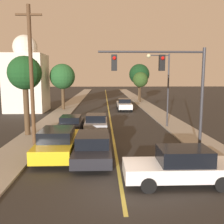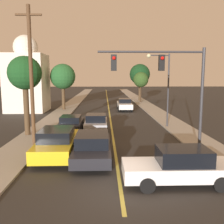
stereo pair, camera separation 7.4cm
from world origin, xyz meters
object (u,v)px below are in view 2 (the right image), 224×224
(car_outer_lane_front, at_px, (57,142))
(streetlamp_right, at_px, (163,79))
(domed_building_left, at_px, (27,78))
(tree_left_far, at_px, (63,77))
(car_near_lane_front, at_px, (93,146))
(car_outer_lane_second, at_px, (71,124))
(utility_pole_left, at_px, (31,74))
(traffic_signal_mast, at_px, (168,77))
(tree_right_far, at_px, (141,80))
(car_near_lane_second, at_px, (96,124))
(tree_right_near, at_px, (140,74))
(tree_left_near, at_px, (25,74))
(car_far_oncoming, at_px, (124,104))
(car_crossing_right, at_px, (180,166))

(car_outer_lane_front, xyz_separation_m, streetlamp_right, (7.81, 7.85, 3.47))
(domed_building_left, bearing_deg, tree_left_far, 10.98)
(streetlamp_right, bearing_deg, car_near_lane_front, -124.11)
(car_near_lane_front, distance_m, car_outer_lane_second, 6.97)
(utility_pole_left, xyz_separation_m, tree_left_far, (-0.87, 17.51, -0.19))
(car_near_lane_front, xyz_separation_m, traffic_signal_mast, (4.31, 1.04, 3.76))
(car_outer_lane_front, height_order, domed_building_left, domed_building_left)
(tree_right_far, bearing_deg, car_near_lane_second, -106.65)
(streetlamp_right, bearing_deg, tree_right_near, 86.76)
(car_near_lane_second, xyz_separation_m, domed_building_left, (-9.26, 13.19, 3.51))
(utility_pole_left, xyz_separation_m, tree_left_near, (-1.28, 2.84, 0.03))
(car_near_lane_front, height_order, tree_right_far, tree_right_far)
(streetlamp_right, relative_size, tree_left_near, 1.07)
(car_near_lane_front, xyz_separation_m, car_near_lane_second, (0.00, 6.21, 0.05))
(car_near_lane_second, xyz_separation_m, car_far_oncoming, (3.39, 13.75, 0.02))
(car_near_lane_second, bearing_deg, traffic_signal_mast, -50.14)
(utility_pole_left, height_order, tree_left_near, utility_pole_left)
(streetlamp_right, bearing_deg, car_outer_lane_front, -134.87)
(car_crossing_right, height_order, domed_building_left, domed_building_left)
(utility_pole_left, bearing_deg, car_far_oncoming, 66.94)
(car_near_lane_front, distance_m, car_outer_lane_front, 2.15)
(car_outer_lane_second, bearing_deg, car_far_oncoming, 67.79)
(car_far_oncoming, relative_size, streetlamp_right, 0.80)
(car_outer_lane_second, bearing_deg, traffic_signal_mast, -41.50)
(car_outer_lane_second, xyz_separation_m, car_far_oncoming, (5.43, 13.30, 0.10))
(tree_left_near, xyz_separation_m, tree_right_far, (12.16, 23.83, -0.75))
(car_outer_lane_second, height_order, tree_right_far, tree_right_far)
(car_near_lane_second, height_order, tree_left_near, tree_left_near)
(utility_pole_left, bearing_deg, car_near_lane_second, 41.28)
(car_near_lane_second, xyz_separation_m, car_outer_lane_second, (-2.04, 0.46, -0.08))
(car_outer_lane_front, distance_m, streetlamp_right, 11.61)
(car_near_lane_second, distance_m, car_far_oncoming, 14.16)
(car_near_lane_front, relative_size, utility_pole_left, 0.58)
(traffic_signal_mast, height_order, tree_left_near, traffic_signal_mast)
(car_near_lane_second, relative_size, tree_left_far, 0.63)
(car_outer_lane_second, xyz_separation_m, utility_pole_left, (-1.90, -3.92, 3.94))
(tree_left_far, bearing_deg, traffic_signal_mast, -64.60)
(car_outer_lane_front, bearing_deg, car_near_lane_front, -18.26)
(car_outer_lane_front, xyz_separation_m, car_outer_lane_second, (-0.00, 5.99, -0.09))
(domed_building_left, bearing_deg, utility_pole_left, -72.29)
(car_near_lane_second, distance_m, domed_building_left, 16.49)
(tree_right_near, bearing_deg, streetlamp_right, -93.24)
(car_near_lane_second, distance_m, car_outer_lane_front, 5.90)
(car_near_lane_second, xyz_separation_m, traffic_signal_mast, (4.31, -5.17, 3.71))
(car_outer_lane_front, bearing_deg, car_near_lane_second, 69.74)
(utility_pole_left, bearing_deg, tree_left_near, 114.28)
(car_near_lane_front, relative_size, car_crossing_right, 1.08)
(utility_pole_left, bearing_deg, car_crossing_right, -37.49)
(domed_building_left, bearing_deg, tree_right_far, 31.74)
(tree_left_far, bearing_deg, tree_left_near, -91.61)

